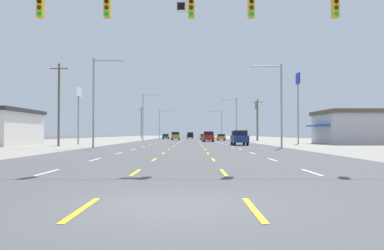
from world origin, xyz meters
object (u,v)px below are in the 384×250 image
object	(u,v)px
suv_inner_right_near	(207,136)
pole_sign_left_row_1	(76,101)
sedan_inner_right_farther	(202,137)
streetlight_right_row_2	(218,122)
suv_inner_left_far	(174,136)
pole_sign_right_row_1	(296,92)
streetlight_left_row_0	(94,97)
suv_far_right_nearest	(238,138)
suv_center_turn_distant_a	(188,135)
streetlight_left_row_1	(143,114)
sedan_far_right_midfar	(219,137)
streetlight_right_row_1	(233,116)
streetlight_right_row_0	(276,100)
pole_sign_right_row_2	(255,110)
streetlight_left_row_2	(159,122)
sedan_inner_right_mid	(204,137)
sedan_far_left_farthest	(164,136)

from	to	relation	value
suv_inner_right_near	pole_sign_left_row_1	size ratio (longest dim) A/B	0.59
sedan_inner_right_farther	streetlight_right_row_2	distance (m)	21.11
suv_inner_left_far	pole_sign_right_row_1	world-z (taller)	pole_sign_right_row_1
pole_sign_right_row_1	streetlight_right_row_2	size ratio (longest dim) A/B	1.21
sedan_inner_right_farther	streetlight_left_row_0	xyz separation A→B (m)	(-13.46, -64.64, 4.79)
suv_far_right_nearest	suv_center_turn_distant_a	distance (m)	70.09
suv_center_turn_distant_a	streetlight_left_row_1	size ratio (longest dim) A/B	0.48
suv_far_right_nearest	sedan_far_right_midfar	distance (m)	36.98
sedan_far_right_midfar	streetlight_left_row_0	distance (m)	50.64
suv_center_turn_distant_a	streetlight_left_row_0	distance (m)	80.94
suv_far_right_nearest	streetlight_left_row_0	bearing A→B (deg)	-147.94
sedan_inner_right_farther	streetlight_right_row_1	distance (m)	23.74
suv_far_right_nearest	streetlight_right_row_0	xyz separation A→B (m)	(2.94, -10.47, 4.19)
suv_inner_right_near	suv_inner_left_far	xyz separation A→B (m)	(-7.19, 19.84, 0.00)
streetlight_left_row_0	pole_sign_right_row_2	bearing A→B (deg)	60.84
suv_center_turn_distant_a	sedan_inner_right_farther	bearing A→B (deg)	-76.72
pole_sign_left_row_1	streetlight_left_row_2	distance (m)	70.66
suv_inner_left_far	streetlight_left_row_1	bearing A→B (deg)	-120.16
sedan_inner_right_mid	sedan_inner_right_farther	distance (m)	20.03
pole_sign_left_row_1	streetlight_left_row_1	world-z (taller)	streetlight_left_row_1
sedan_far_left_farthest	pole_sign_left_row_1	distance (m)	55.39
pole_sign_left_row_1	streetlight_right_row_2	size ratio (longest dim) A/B	0.92
streetlight_left_row_1	streetlight_right_row_1	xyz separation A→B (m)	(19.63, -0.00, -0.53)
streetlight_right_row_1	streetlight_left_row_0	bearing A→B (deg)	-114.98
sedan_far_left_farthest	streetlight_left_row_1	distance (m)	26.84
pole_sign_right_row_2	streetlight_right_row_0	world-z (taller)	streetlight_right_row_0
suv_far_right_nearest	suv_inner_left_far	world-z (taller)	same
suv_inner_left_far	pole_sign_left_row_1	xyz separation A→B (m)	(-12.38, -39.02, 5.27)
pole_sign_right_row_2	suv_far_right_nearest	bearing A→B (deg)	-103.29
suv_far_right_nearest	streetlight_left_row_2	size ratio (longest dim) A/B	0.53
streetlight_right_row_2	pole_sign_right_row_1	bearing A→B (deg)	-83.69
sedan_inner_right_farther	streetlight_right_row_2	xyz separation A→B (m)	(5.97, 19.72, 4.59)
suv_center_turn_distant_a	pole_sign_right_row_1	xyz separation A→B (m)	(16.96, -62.07, 6.97)
sedan_inner_right_farther	pole_sign_right_row_2	bearing A→B (deg)	-61.16
sedan_far_left_farthest	pole_sign_right_row_2	world-z (taller)	pole_sign_right_row_2
suv_inner_right_near	streetlight_right_row_1	size ratio (longest dim) A/B	0.53
suv_far_right_nearest	streetlight_left_row_1	world-z (taller)	streetlight_left_row_1
sedan_inner_right_farther	streetlight_right_row_1	bearing A→B (deg)	-74.60
suv_inner_right_near	pole_sign_left_row_1	bearing A→B (deg)	-135.56
suv_far_right_nearest	pole_sign_right_row_1	distance (m)	14.44
streetlight_left_row_1	streetlight_right_row_2	world-z (taller)	streetlight_left_row_1
sedan_far_left_farthest	pole_sign_right_row_1	xyz separation A→B (m)	(23.87, -50.23, 7.24)
pole_sign_left_row_1	sedan_far_right_midfar	bearing A→B (deg)	55.40
sedan_inner_right_mid	sedan_far_right_midfar	world-z (taller)	same
sedan_inner_right_farther	pole_sign_left_row_1	world-z (taller)	pole_sign_left_row_1
streetlight_right_row_0	suv_inner_right_near	bearing A→B (deg)	100.49
streetlight_right_row_1	streetlight_right_row_2	xyz separation A→B (m)	(-0.22, 42.18, 0.02)
suv_far_right_nearest	pole_sign_right_row_1	world-z (taller)	pole_sign_right_row_1
sedan_far_left_farthest	streetlight_right_row_0	bearing A→B (deg)	-76.22
suv_far_right_nearest	pole_sign_left_row_1	size ratio (longest dim) A/B	0.59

